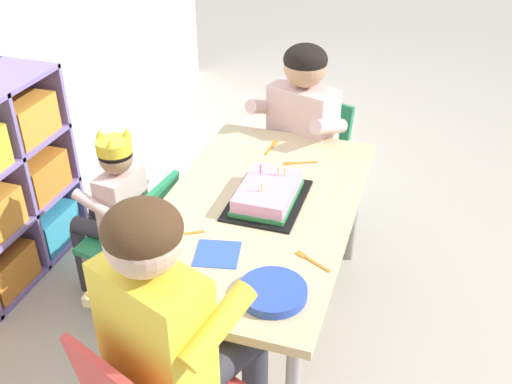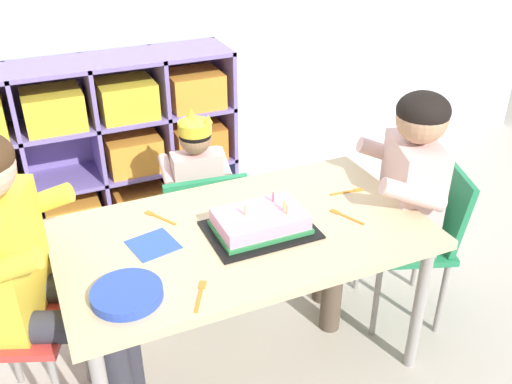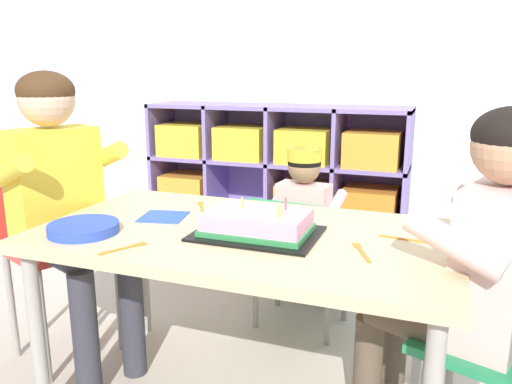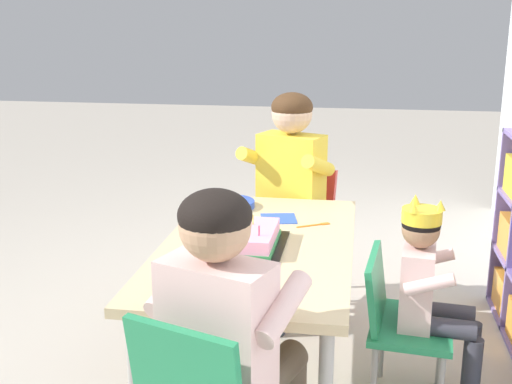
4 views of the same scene
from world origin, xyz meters
name	(u,v)px [view 4 (image 4 of 4)]	position (x,y,z in m)	size (l,w,h in m)	color
activity_table	(258,257)	(0.00, 0.00, 0.54)	(1.25, 0.70, 0.59)	#D1B789
classroom_chair_blue	(398,317)	(0.02, 0.52, 0.35)	(0.41, 0.34, 0.57)	#238451
child_with_crown	(429,283)	(0.03, 0.62, 0.49)	(0.31, 0.31, 0.80)	beige
classroom_chair_adult_side	(295,219)	(-0.79, 0.06, 0.44)	(0.44, 0.45, 0.68)	red
adult_helper_seated	(285,180)	(-0.69, 0.02, 0.66)	(0.49, 0.47, 1.07)	yellow
guest_at_table_side	(227,320)	(0.65, 0.02, 0.60)	(0.48, 0.46, 0.98)	beige
birthday_cake_on_tray	(248,239)	(0.05, -0.03, 0.62)	(0.36, 0.26, 0.11)	black
paper_plate_stack	(231,204)	(-0.44, -0.19, 0.61)	(0.21, 0.21, 0.03)	blue
paper_napkin_square	(279,219)	(-0.30, 0.04, 0.59)	(0.14, 0.14, 0.00)	#3356B7
fork_scattered_mid_table	(220,279)	(0.36, -0.06, 0.59)	(0.07, 0.14, 0.00)	orange
fork_at_table_front_edge	(315,225)	(-0.24, 0.20, 0.59)	(0.09, 0.13, 0.00)	orange
fork_near_child_seat	(259,295)	(0.47, 0.08, 0.59)	(0.14, 0.03, 0.00)	orange
fork_near_cake_tray	(205,219)	(-0.25, -0.26, 0.59)	(0.08, 0.13, 0.00)	orange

